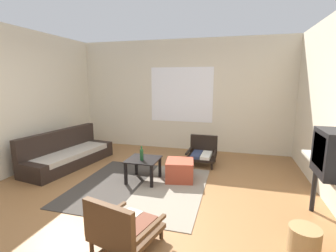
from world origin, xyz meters
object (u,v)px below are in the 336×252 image
at_px(couch, 68,155).
at_px(ottoman_orange, 180,170).
at_px(coffee_table, 143,163).
at_px(glass_bottle, 142,154).
at_px(armchair_by_window, 202,152).
at_px(clay_vase, 330,151).
at_px(wicker_basket, 304,240).
at_px(armchair_striped_foreground, 122,228).

height_order(couch, ottoman_orange, couch).
distance_m(coffee_table, glass_bottle, 0.19).
relative_size(coffee_table, armchair_by_window, 0.90).
relative_size(couch, coffee_table, 3.75).
bearing_deg(glass_bottle, coffee_table, 89.74).
bearing_deg(ottoman_orange, clay_vase, -25.13).
relative_size(couch, wicker_basket, 6.44).
bearing_deg(coffee_table, armchair_by_window, 53.77).
bearing_deg(couch, coffee_table, -10.83).
relative_size(armchair_striped_foreground, glass_bottle, 3.06).
bearing_deg(clay_vase, ottoman_orange, 154.87).
xyz_separation_m(armchair_by_window, glass_bottle, (-0.86, -1.24, 0.25)).
bearing_deg(armchair_striped_foreground, armchair_by_window, 81.31).
bearing_deg(wicker_basket, couch, 158.32).
height_order(coffee_table, ottoman_orange, coffee_table).
relative_size(armchair_by_window, ottoman_orange, 1.27).
xyz_separation_m(couch, glass_bottle, (1.80, -0.41, 0.28)).
bearing_deg(clay_vase, armchair_by_window, 131.56).
height_order(coffee_table, clay_vase, clay_vase).
distance_m(ottoman_orange, clay_vase, 2.27).
distance_m(armchair_by_window, clay_vase, 2.62).
relative_size(armchair_by_window, glass_bottle, 2.45).
distance_m(armchair_striped_foreground, ottoman_orange, 1.92).
bearing_deg(coffee_table, glass_bottle, -90.26).
height_order(couch, wicker_basket, couch).
relative_size(coffee_table, clay_vase, 1.60).
relative_size(armchair_striped_foreground, clay_vase, 2.21).
bearing_deg(wicker_basket, glass_bottle, 151.87).
bearing_deg(couch, ottoman_orange, -3.50).
distance_m(couch, armchair_striped_foreground, 3.02).
xyz_separation_m(couch, coffee_table, (1.80, -0.34, 0.10)).
bearing_deg(glass_bottle, armchair_striped_foreground, -75.61).
height_order(couch, clay_vase, clay_vase).
bearing_deg(couch, armchair_by_window, 17.44).
distance_m(armchair_by_window, wicker_basket, 2.79).
xyz_separation_m(coffee_table, wicker_basket, (2.22, -1.25, -0.18)).
bearing_deg(glass_bottle, armchair_by_window, 55.23).
bearing_deg(ottoman_orange, armchair_by_window, 75.06).
height_order(armchair_striped_foreground, ottoman_orange, armchair_striped_foreground).
height_order(clay_vase, glass_bottle, clay_vase).
xyz_separation_m(armchair_striped_foreground, ottoman_orange, (0.18, 1.91, -0.07)).
relative_size(couch, clay_vase, 6.00).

